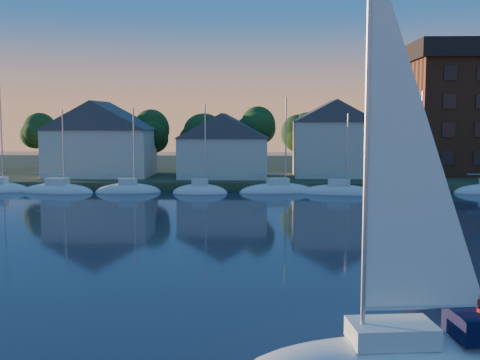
# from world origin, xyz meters

# --- Properties ---
(shoreline_land) EXTENTS (160.00, 50.00, 2.00)m
(shoreline_land) POSITION_xyz_m (0.00, 75.00, 0.00)
(shoreline_land) COLOR #313821
(shoreline_land) RESTS_ON ground
(wooden_dock) EXTENTS (120.00, 3.00, 1.00)m
(wooden_dock) POSITION_xyz_m (0.00, 52.00, 0.00)
(wooden_dock) COLOR brown
(wooden_dock) RESTS_ON ground
(clubhouse_west) EXTENTS (13.65, 9.45, 9.64)m
(clubhouse_west) POSITION_xyz_m (-22.00, 58.00, 5.93)
(clubhouse_west) COLOR beige
(clubhouse_west) RESTS_ON shoreline_land
(clubhouse_centre) EXTENTS (11.55, 8.40, 8.08)m
(clubhouse_centre) POSITION_xyz_m (-6.00, 57.00, 5.13)
(clubhouse_centre) COLOR beige
(clubhouse_centre) RESTS_ON shoreline_land
(clubhouse_east) EXTENTS (10.50, 8.40, 9.80)m
(clubhouse_east) POSITION_xyz_m (8.00, 59.00, 6.00)
(clubhouse_east) COLOR beige
(clubhouse_east) RESTS_ON shoreline_land
(tree_line) EXTENTS (93.40, 5.40, 8.90)m
(tree_line) POSITION_xyz_m (2.00, 63.00, 7.18)
(tree_line) COLOR #362218
(tree_line) RESTS_ON shoreline_land
(moored_fleet) EXTENTS (95.50, 2.40, 12.05)m
(moored_fleet) POSITION_xyz_m (4.00, 49.00, 0.10)
(moored_fleet) COLOR silver
(moored_fleet) RESTS_ON ground
(hero_sailboat) EXTENTS (10.45, 4.45, 15.57)m
(hero_sailboat) POSITION_xyz_m (3.73, 1.01, 0.64)
(hero_sailboat) COLOR silver
(hero_sailboat) RESTS_ON ground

